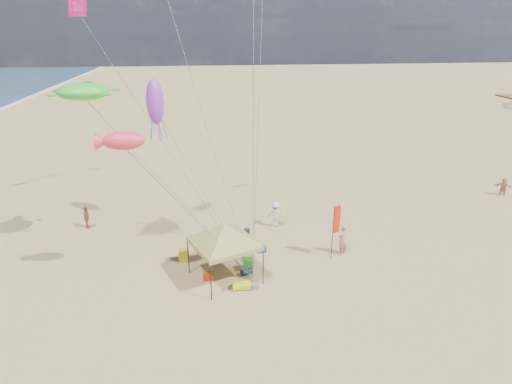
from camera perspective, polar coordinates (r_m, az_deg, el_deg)
ground at (r=23.02m, az=1.00°, el=-12.03°), size 280.00×280.00×0.00m
canopy_tent at (r=22.09m, az=-4.26°, el=-4.54°), size 5.48×5.48×3.66m
feather_flag at (r=24.77m, az=10.47°, el=-4.08°), size 0.47×0.23×3.31m
cooler_red at (r=23.41m, az=-6.34°, el=-11.00°), size 0.54×0.38×0.38m
cooler_blue at (r=25.90m, az=0.70°, el=-7.52°), size 0.54×0.38×0.38m
bag_navy at (r=23.68m, az=-1.22°, el=-10.49°), size 0.69×0.54×0.36m
bag_orange at (r=26.17m, az=-7.34°, el=-7.41°), size 0.54×0.69×0.36m
chair_green at (r=23.99m, az=-1.09°, el=-9.56°), size 0.50×0.50×0.70m
chair_yellow at (r=25.20m, az=-9.59°, el=-8.28°), size 0.50×0.50×0.70m
crate_grey at (r=22.57m, az=-0.16°, el=-12.34°), size 0.34×0.30×0.28m
beach_cart at (r=22.53m, az=-1.93°, el=-12.23°), size 0.90×0.50×0.24m
person_near_a at (r=25.84m, az=11.34°, el=-6.16°), size 0.81×0.79×1.88m
person_near_b at (r=25.07m, az=-1.10°, el=-6.65°), size 1.09×1.13×1.84m
person_near_c at (r=28.82m, az=2.59°, el=-2.96°), size 1.26×0.94×1.73m
person_far_a at (r=30.72m, az=-21.46°, el=-3.15°), size 0.41×0.90×1.51m
person_far_c at (r=39.39m, az=29.88°, el=0.61°), size 1.33×1.19×1.46m
turtle_kite at (r=24.37m, az=-21.90°, el=12.17°), size 2.70×2.20×0.87m
fish_kite at (r=20.54m, az=-17.08°, el=6.50°), size 2.05×1.28×0.85m
squid_kite at (r=27.55m, az=-13.19°, el=11.50°), size 1.14×1.14×2.81m
stunt_kite_pink at (r=31.78m, az=-22.51°, el=21.58°), size 1.22×1.04×1.03m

